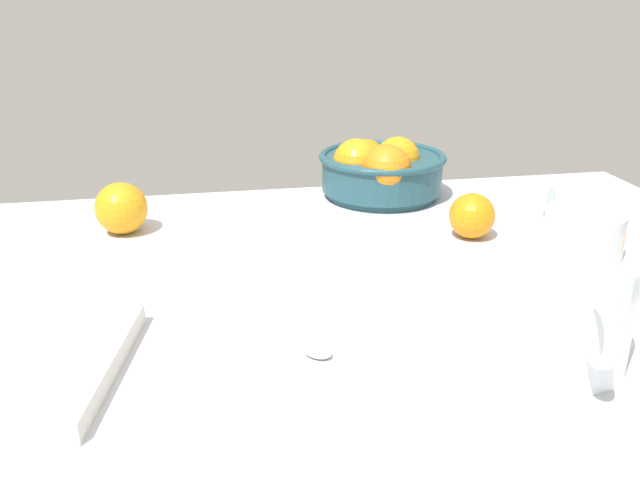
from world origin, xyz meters
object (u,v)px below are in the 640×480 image
Objects in this scene: juice_pitcher at (571,310)px; loose_orange_2 at (121,208)px; spoon at (290,341)px; loose_orange_1 at (472,216)px; loose_orange_3 at (571,264)px; fruit_bowl at (380,169)px.

juice_pitcher is 63.87cm from loose_orange_2.
loose_orange_1 is at bearing 40.36° from spoon.
loose_orange_3 is at bearing 59.06° from juice_pitcher.
spoon is at bearing -139.64° from loose_orange_1.
loose_orange_1 reaches higher than spoon.
spoon is at bearing -168.22° from loose_orange_3.
loose_orange_2 is 62.15cm from loose_orange_3.
fruit_bowl is at bearing 110.59° from loose_orange_1.
fruit_bowl is 41.54cm from loose_orange_3.
loose_orange_1 is 39.50cm from spoon.
loose_orange_1 is (4.25, 33.66, -2.48)cm from juice_pitcher.
fruit_bowl is 3.36× the size of loose_orange_3.
loose_orange_2 is at bearing -166.34° from fruit_bowl.
juice_pitcher is at bearing -86.13° from fruit_bowl.
spoon is at bearing 162.45° from juice_pitcher.
loose_orange_2 is 41.72cm from spoon.
fruit_bowl is 43.09cm from loose_orange_2.
juice_pitcher reaches higher than loose_orange_2.
loose_orange_3 is (54.84, -29.25, -0.58)cm from loose_orange_2.
loose_orange_1 is at bearing 105.38° from loose_orange_3.
spoon is (-25.77, 8.15, -5.35)cm from juice_pitcher.
loose_orange_2 reaches higher than spoon.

